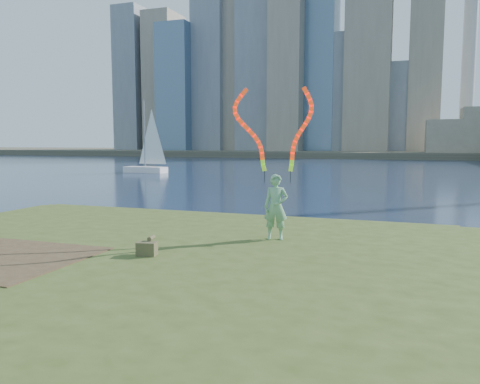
% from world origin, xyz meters
% --- Properties ---
extents(ground, '(320.00, 320.00, 0.00)m').
position_xyz_m(ground, '(0.00, 0.00, 0.00)').
color(ground, '#1A2842').
rests_on(ground, ground).
extents(grassy_knoll, '(20.00, 18.00, 0.80)m').
position_xyz_m(grassy_knoll, '(0.00, -2.30, 0.34)').
color(grassy_knoll, '#3B4B1A').
rests_on(grassy_knoll, ground).
extents(dirt_patch, '(3.20, 3.00, 0.02)m').
position_xyz_m(dirt_patch, '(-2.20, -3.20, 0.81)').
color(dirt_patch, '#47331E').
rests_on(dirt_patch, grassy_knoll).
extents(far_shore, '(320.00, 40.00, 1.20)m').
position_xyz_m(far_shore, '(0.00, 95.00, 0.60)').
color(far_shore, '#4A4536').
rests_on(far_shore, ground).
extents(woman_with_ribbons, '(2.01, 0.53, 3.98)m').
position_xyz_m(woman_with_ribbons, '(2.54, 0.50, 2.22)').
color(woman_with_ribbons, '#127121').
rests_on(woman_with_ribbons, grassy_knoll).
extents(canvas_bag, '(0.44, 0.50, 0.38)m').
position_xyz_m(canvas_bag, '(0.42, -2.00, 0.96)').
color(canvas_bag, '#4A4B27').
rests_on(canvas_bag, grassy_knoll).
extents(sailboat, '(4.90, 1.90, 7.36)m').
position_xyz_m(sailboat, '(-19.16, 31.40, 1.27)').
color(sailboat, white).
rests_on(sailboat, ground).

